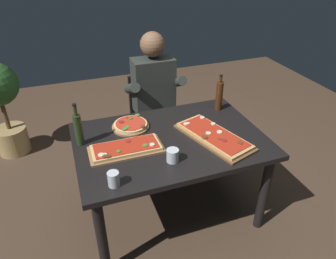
% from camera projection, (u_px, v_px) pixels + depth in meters
% --- Properties ---
extents(ground_plane, '(6.40, 6.40, 0.00)m').
position_uv_depth(ground_plane, '(170.00, 210.00, 2.71)').
color(ground_plane, '#4C3828').
extents(dining_table, '(1.40, 0.96, 0.74)m').
position_uv_depth(dining_table, '(170.00, 149.00, 2.37)').
color(dining_table, black).
rests_on(dining_table, ground_plane).
extents(pizza_rectangular_front, '(0.52, 0.24, 0.05)m').
position_uv_depth(pizza_rectangular_front, '(126.00, 149.00, 2.18)').
color(pizza_rectangular_front, olive).
rests_on(pizza_rectangular_front, dining_table).
extents(pizza_rectangular_left, '(0.45, 0.68, 0.05)m').
position_uv_depth(pizza_rectangular_left, '(214.00, 136.00, 2.32)').
color(pizza_rectangular_left, brown).
rests_on(pizza_rectangular_left, dining_table).
extents(pizza_round_far, '(0.29, 0.29, 0.05)m').
position_uv_depth(pizza_round_far, '(131.00, 125.00, 2.45)').
color(pizza_round_far, olive).
rests_on(pizza_round_far, dining_table).
extents(wine_bottle_dark, '(0.06, 0.06, 0.32)m').
position_uv_depth(wine_bottle_dark, '(219.00, 95.00, 2.65)').
color(wine_bottle_dark, '#47230F').
rests_on(wine_bottle_dark, dining_table).
extents(oil_bottle_amber, '(0.06, 0.06, 0.33)m').
position_uv_depth(oil_bottle_amber, '(78.00, 129.00, 2.19)').
color(oil_bottle_amber, '#233819').
rests_on(oil_bottle_amber, dining_table).
extents(tumbler_near_camera, '(0.08, 0.08, 0.09)m').
position_uv_depth(tumbler_near_camera, '(173.00, 155.00, 2.07)').
color(tumbler_near_camera, silver).
rests_on(tumbler_near_camera, dining_table).
extents(tumbler_far_side, '(0.07, 0.07, 0.10)m').
position_uv_depth(tumbler_far_side, '(114.00, 180.00, 1.86)').
color(tumbler_far_side, silver).
rests_on(tumbler_far_side, dining_table).
extents(diner_chair, '(0.44, 0.44, 0.87)m').
position_uv_depth(diner_chair, '(152.00, 114.00, 3.17)').
color(diner_chair, black).
rests_on(diner_chair, ground_plane).
extents(seated_diner, '(0.53, 0.41, 1.33)m').
position_uv_depth(seated_diner, '(155.00, 96.00, 2.94)').
color(seated_diner, '#23232D').
rests_on(seated_diner, ground_plane).
extents(potted_plant_corner, '(0.43, 0.43, 1.01)m').
position_uv_depth(potted_plant_corner, '(1.00, 101.00, 3.14)').
color(potted_plant_corner, tan).
rests_on(potted_plant_corner, ground_plane).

